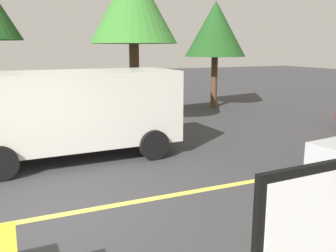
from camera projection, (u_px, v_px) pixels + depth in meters
ground_plane at (48, 218)px, 6.03m from camera, size 80.00×80.00×0.00m
lane_marking_centre at (205, 190)px, 7.20m from camera, size 28.00×0.16×0.01m
white_van at (72, 109)px, 9.07m from camera, size 5.25×2.38×2.20m
tree_left_verge at (133, 4)px, 12.06m from camera, size 2.96×2.96×5.54m
tree_right_verge at (215, 30)px, 16.57m from camera, size 2.79×2.79×4.86m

